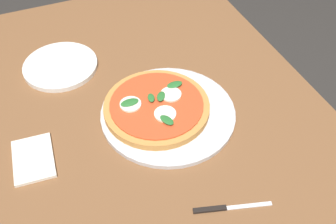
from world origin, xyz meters
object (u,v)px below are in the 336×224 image
object	(u,v)px
dining_table	(150,128)
knife	(222,208)
pizza	(157,106)
plate_white	(61,66)
napkin	(33,159)
serving_tray	(168,113)

from	to	relation	value
dining_table	knife	world-z (taller)	knife
pizza	plate_white	distance (m)	0.33
dining_table	knife	bearing A→B (deg)	3.71
pizza	napkin	xyz separation A→B (m)	(0.03, -0.32, -0.02)
dining_table	pizza	distance (m)	0.16
plate_white	knife	world-z (taller)	plate_white
dining_table	knife	distance (m)	0.39
pizza	knife	bearing A→B (deg)	4.12
napkin	knife	distance (m)	0.44
dining_table	pizza	bearing A→B (deg)	1.68
pizza	plate_white	world-z (taller)	pizza
knife	dining_table	bearing A→B (deg)	-176.29
dining_table	plate_white	bearing A→B (deg)	-137.68
knife	napkin	bearing A→B (deg)	-129.28
pizza	napkin	size ratio (longest dim) A/B	2.05
plate_white	napkin	bearing A→B (deg)	-22.75
serving_tray	plate_white	size ratio (longest dim) A/B	1.62
napkin	knife	xyz separation A→B (m)	(0.28, 0.34, -0.00)
knife	serving_tray	bearing A→B (deg)	-179.96
plate_white	knife	size ratio (longest dim) A/B	1.27
serving_tray	pizza	size ratio (longest dim) A/B	1.27
plate_white	napkin	world-z (taller)	plate_white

